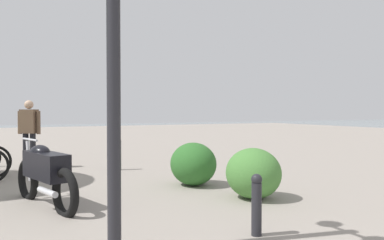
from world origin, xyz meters
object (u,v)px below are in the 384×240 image
(motorcycle, at_px, (45,173))
(pedestrian, at_px, (29,129))
(bollard_mid, at_px, (119,154))
(bollard_near, at_px, (257,203))

(motorcycle, distance_m, pedestrian, 4.34)
(pedestrian, xyz_separation_m, bollard_mid, (-1.33, -1.92, -0.60))
(motorcycle, height_order, bollard_mid, motorcycle)
(pedestrian, height_order, bollard_mid, pedestrian)
(bollard_near, height_order, bollard_mid, bollard_mid)
(bollard_near, distance_m, bollard_mid, 5.61)
(motorcycle, distance_m, bollard_near, 3.33)
(motorcycle, relative_size, bollard_near, 2.94)
(bollard_near, bearing_deg, bollard_mid, 0.28)
(motorcycle, distance_m, bollard_mid, 3.60)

